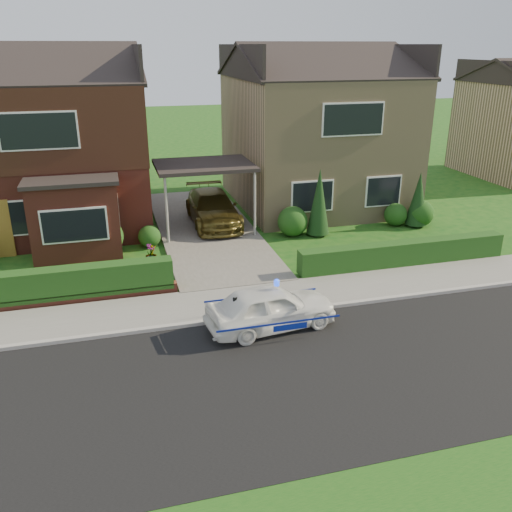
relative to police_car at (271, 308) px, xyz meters
name	(u,v)px	position (x,y,z in m)	size (l,w,h in m)	color
ground	(293,378)	(-0.19, -2.40, -0.60)	(120.00, 120.00, 0.00)	#144A13
road	(293,378)	(-0.19, -2.40, -0.60)	(60.00, 6.00, 0.02)	black
kerb	(258,316)	(-0.19, 0.65, -0.54)	(60.00, 0.16, 0.12)	#9E9993
sidewalk	(248,300)	(-0.19, 1.70, -0.55)	(60.00, 2.00, 0.10)	slate
driveway	(206,229)	(-0.19, 8.60, -0.54)	(3.80, 12.00, 0.12)	#666059
house_left	(51,132)	(-5.97, 11.50, 3.21)	(7.50, 9.53, 7.25)	brown
house_right	(315,125)	(5.61, 11.59, 3.06)	(7.50, 8.06, 7.25)	tan
carport_link	(204,167)	(-0.19, 8.55, 2.06)	(3.80, 3.00, 2.77)	black
dwarf_wall	(44,302)	(-5.99, 2.90, -0.42)	(7.70, 0.25, 0.36)	brown
hedge_left	(46,305)	(-5.99, 3.05, -0.60)	(7.50, 0.55, 0.90)	#123410
hedge_right	(402,266)	(5.61, 2.95, -0.60)	(7.50, 0.55, 0.80)	#123410
shrub_left_mid	(105,237)	(-4.19, 6.90, 0.06)	(1.32, 1.32, 1.32)	#123410
shrub_left_near	(149,236)	(-2.59, 7.20, -0.18)	(0.84, 0.84, 0.84)	#123410
shrub_right_near	(293,221)	(3.01, 7.00, 0.00)	(1.20, 1.20, 1.20)	#123410
shrub_right_mid	(396,215)	(7.61, 7.10, -0.12)	(0.96, 0.96, 0.96)	#123410
shrub_right_far	(421,213)	(8.61, 6.80, -0.06)	(1.08, 1.08, 1.08)	#123410
conifer_a	(319,204)	(4.01, 6.80, 0.70)	(0.90, 0.90, 2.60)	black
conifer_b	(418,201)	(8.41, 6.80, 0.50)	(0.90, 0.90, 2.20)	black
police_car	(271,308)	(0.00, 0.00, 0.00)	(3.23, 3.66, 1.36)	white
driveway_car	(213,208)	(0.21, 9.05, 0.18)	(1.86, 4.57, 1.33)	brown
potted_plant_b	(152,256)	(-2.69, 5.27, -0.25)	(0.39, 0.31, 0.71)	gray
potted_plant_c	(151,254)	(-2.69, 5.48, -0.25)	(0.39, 0.39, 0.71)	gray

